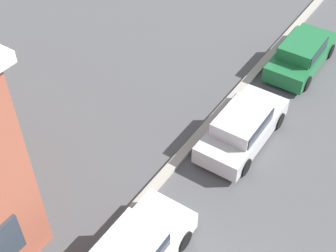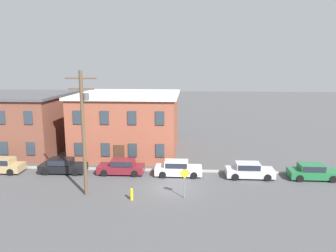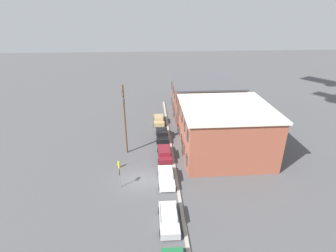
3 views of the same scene
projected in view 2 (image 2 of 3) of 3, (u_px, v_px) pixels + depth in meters
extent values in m
plane|color=#4C4C4F|center=(171.00, 188.00, 27.99)|extent=(200.00, 200.00, 0.00)
cube|color=#9E998E|center=(174.00, 170.00, 32.38)|extent=(56.00, 0.36, 0.16)
cube|color=brown|center=(17.00, 123.00, 40.07)|extent=(11.78, 11.35, 6.61)
cube|color=#4C4C51|center=(15.00, 95.00, 39.42)|extent=(12.28, 11.85, 0.30)
cube|color=#2D3842|center=(4.00, 148.00, 34.67)|extent=(0.90, 0.10, 1.40)
cube|color=#2D3842|center=(1.00, 117.00, 34.05)|extent=(0.90, 0.10, 1.40)
cube|color=#2D3842|center=(31.00, 149.00, 34.48)|extent=(0.90, 0.10, 1.40)
cube|color=#2D3842|center=(28.00, 118.00, 33.86)|extent=(0.90, 0.10, 1.40)
cube|color=brown|center=(129.00, 124.00, 39.23)|extent=(11.35, 11.47, 6.74)
cube|color=silver|center=(128.00, 94.00, 38.57)|extent=(11.85, 11.97, 0.30)
cube|color=#2D3842|center=(79.00, 149.00, 34.14)|extent=(0.90, 0.10, 1.40)
cube|color=#2D3842|center=(77.00, 117.00, 33.51)|extent=(0.90, 0.10, 1.40)
cube|color=#2D3842|center=(106.00, 150.00, 33.95)|extent=(0.90, 0.10, 1.40)
cube|color=#2D3842|center=(104.00, 118.00, 33.32)|extent=(0.90, 0.10, 1.40)
cube|color=#2D3842|center=(133.00, 150.00, 33.77)|extent=(0.90, 0.10, 1.40)
cube|color=#2D3842|center=(132.00, 118.00, 33.14)|extent=(0.90, 0.10, 1.40)
cube|color=#2D3842|center=(160.00, 151.00, 33.59)|extent=(0.90, 0.10, 1.40)
cube|color=#2D3842|center=(160.00, 118.00, 32.96)|extent=(0.90, 0.10, 1.40)
cube|color=#472D1E|center=(119.00, 155.00, 33.97)|extent=(1.10, 0.10, 2.20)
cube|color=tan|center=(1.00, 167.00, 31.96)|extent=(4.40, 1.80, 0.70)
cube|color=tan|center=(2.00, 161.00, 31.83)|extent=(2.20, 1.51, 0.55)
cube|color=#1E232D|center=(2.00, 161.00, 31.83)|extent=(2.02, 1.58, 0.48)
cylinder|color=black|center=(10.00, 172.00, 31.07)|extent=(0.66, 0.22, 0.66)
cylinder|color=black|center=(19.00, 167.00, 32.74)|extent=(0.66, 0.22, 0.66)
cube|color=black|center=(63.00, 167.00, 31.84)|extent=(4.40, 1.80, 0.70)
cube|color=black|center=(61.00, 161.00, 31.74)|extent=(2.20, 1.51, 0.55)
cube|color=#1E232D|center=(61.00, 161.00, 31.74)|extent=(2.02, 1.58, 0.48)
cylinder|color=black|center=(81.00, 167.00, 32.62)|extent=(0.66, 0.22, 0.66)
cylinder|color=black|center=(75.00, 173.00, 30.95)|extent=(0.66, 0.22, 0.66)
cylinder|color=black|center=(53.00, 166.00, 32.81)|extent=(0.66, 0.22, 0.66)
cylinder|color=black|center=(45.00, 172.00, 31.14)|extent=(0.66, 0.22, 0.66)
cube|color=maroon|center=(121.00, 168.00, 31.52)|extent=(4.40, 1.80, 0.70)
cube|color=maroon|center=(123.00, 162.00, 31.39)|extent=(2.20, 1.51, 0.55)
cube|color=#1E232D|center=(123.00, 162.00, 31.39)|extent=(2.02, 1.58, 0.48)
cylinder|color=black|center=(104.00, 173.00, 30.82)|extent=(0.66, 0.22, 0.66)
cylinder|color=black|center=(108.00, 167.00, 32.48)|extent=(0.66, 0.22, 0.66)
cylinder|color=black|center=(135.00, 174.00, 30.63)|extent=(0.66, 0.22, 0.66)
cylinder|color=black|center=(137.00, 168.00, 32.30)|extent=(0.66, 0.22, 0.66)
cube|color=silver|center=(179.00, 170.00, 31.05)|extent=(4.40, 1.80, 0.70)
cube|color=silver|center=(176.00, 164.00, 30.94)|extent=(2.20, 1.51, 0.55)
cube|color=#1E232D|center=(176.00, 164.00, 30.94)|extent=(2.02, 1.58, 0.48)
cylinder|color=black|center=(194.00, 170.00, 31.82)|extent=(0.66, 0.22, 0.66)
cylinder|color=black|center=(194.00, 175.00, 30.16)|extent=(0.66, 0.22, 0.66)
cylinder|color=black|center=(164.00, 169.00, 32.01)|extent=(0.66, 0.22, 0.66)
cylinder|color=black|center=(163.00, 175.00, 30.34)|extent=(0.66, 0.22, 0.66)
cube|color=#B7B7BC|center=(250.00, 172.00, 30.44)|extent=(4.40, 1.80, 0.70)
cube|color=#B7B7BC|center=(248.00, 166.00, 30.34)|extent=(2.20, 1.51, 0.55)
cube|color=#1E232D|center=(248.00, 166.00, 30.34)|extent=(2.02, 1.58, 0.48)
cylinder|color=black|center=(263.00, 172.00, 31.22)|extent=(0.66, 0.22, 0.66)
cylinder|color=black|center=(268.00, 178.00, 29.55)|extent=(0.66, 0.22, 0.66)
cylinder|color=black|center=(233.00, 171.00, 31.41)|extent=(0.66, 0.22, 0.66)
cylinder|color=black|center=(235.00, 177.00, 29.74)|extent=(0.66, 0.22, 0.66)
cube|color=#1E6638|center=(313.00, 174.00, 30.06)|extent=(4.40, 1.80, 0.70)
cube|color=#1E6638|center=(311.00, 167.00, 29.96)|extent=(2.20, 1.51, 0.55)
cube|color=#1E232D|center=(311.00, 167.00, 29.96)|extent=(2.02, 1.58, 0.48)
cylinder|color=black|center=(325.00, 173.00, 30.84)|extent=(0.66, 0.22, 0.66)
cylinder|color=black|center=(333.00, 179.00, 29.17)|extent=(0.66, 0.22, 0.66)
cylinder|color=black|center=(294.00, 172.00, 31.03)|extent=(0.66, 0.22, 0.66)
cylinder|color=black|center=(300.00, 178.00, 29.36)|extent=(0.66, 0.22, 0.66)
cylinder|color=slate|center=(184.00, 184.00, 25.67)|extent=(0.08, 0.08, 2.31)
cube|color=yellow|center=(185.00, 174.00, 25.47)|extent=(0.78, 0.03, 0.78)
cube|color=black|center=(185.00, 174.00, 25.48)|extent=(0.84, 0.02, 0.84)
cylinder|color=brown|center=(83.00, 135.00, 25.62)|extent=(0.28, 0.28, 9.97)
cube|color=brown|center=(81.00, 78.00, 24.79)|extent=(2.40, 0.12, 0.12)
cube|color=brown|center=(81.00, 89.00, 24.94)|extent=(2.00, 0.12, 0.12)
cylinder|color=#515156|center=(86.00, 97.00, 25.03)|extent=(0.44, 0.44, 0.55)
cylinder|color=yellow|center=(132.00, 195.00, 25.48)|extent=(0.24, 0.24, 0.80)
sphere|color=yellow|center=(131.00, 190.00, 25.39)|extent=(0.22, 0.22, 0.22)
cylinder|color=yellow|center=(131.00, 195.00, 25.31)|extent=(0.10, 0.12, 0.10)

